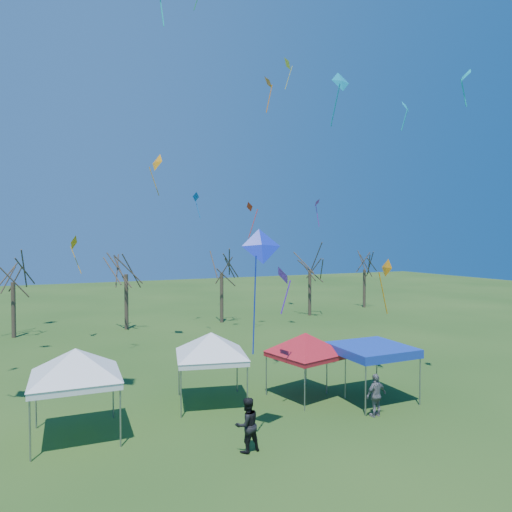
{
  "coord_description": "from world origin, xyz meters",
  "views": [
    {
      "loc": [
        -8.5,
        -14.74,
        7.49
      ],
      "look_at": [
        -0.28,
        3.0,
        6.81
      ],
      "focal_mm": 32.0,
      "sensor_mm": 36.0,
      "label": 1
    }
  ],
  "objects_px": {
    "tree_4": "(310,255)",
    "tree_2": "(126,255)",
    "tent_white_mid": "(211,337)",
    "tree_3": "(222,256)",
    "tent_white_west": "(75,354)",
    "tent_red": "(306,337)",
    "tree_1": "(13,262)",
    "tent_blue": "(372,350)",
    "person_dark": "(247,425)",
    "person_grey": "(376,395)",
    "tree_5": "(365,256)"
  },
  "relations": [
    {
      "from": "tree_2",
      "to": "tree_3",
      "type": "relative_size",
      "value": 1.03
    },
    {
      "from": "tree_1",
      "to": "tent_white_west",
      "type": "bearing_deg",
      "value": -81.21
    },
    {
      "from": "tree_1",
      "to": "tent_blue",
      "type": "xyz_separation_m",
      "value": [
        16.11,
        -22.45,
        -3.45
      ]
    },
    {
      "from": "tent_white_mid",
      "to": "tree_1",
      "type": "bearing_deg",
      "value": 114.65
    },
    {
      "from": "tree_4",
      "to": "tree_2",
      "type": "bearing_deg",
      "value": 178.78
    },
    {
      "from": "tent_white_west",
      "to": "person_grey",
      "type": "bearing_deg",
      "value": -15.08
    },
    {
      "from": "tree_5",
      "to": "tent_red",
      "type": "distance_m",
      "value": 30.71
    },
    {
      "from": "tent_white_west",
      "to": "tent_red",
      "type": "bearing_deg",
      "value": 1.22
    },
    {
      "from": "tree_1",
      "to": "tent_white_west",
      "type": "height_order",
      "value": "tree_1"
    },
    {
      "from": "tree_1",
      "to": "tent_white_mid",
      "type": "bearing_deg",
      "value": -65.35
    },
    {
      "from": "tree_4",
      "to": "tree_5",
      "type": "distance_m",
      "value": 8.62
    },
    {
      "from": "tree_2",
      "to": "tent_white_west",
      "type": "distance_m",
      "value": 21.61
    },
    {
      "from": "tent_white_west",
      "to": "tree_3",
      "type": "bearing_deg",
      "value": 56.44
    },
    {
      "from": "tree_4",
      "to": "tent_white_west",
      "type": "xyz_separation_m",
      "value": [
        -22.87,
        -20.38,
        -2.89
      ]
    },
    {
      "from": "tree_1",
      "to": "tent_red",
      "type": "xyz_separation_m",
      "value": [
        13.49,
        -20.81,
        -2.92
      ]
    },
    {
      "from": "tent_white_mid",
      "to": "tree_3",
      "type": "bearing_deg",
      "value": 68.12
    },
    {
      "from": "tree_5",
      "to": "tent_blue",
      "type": "height_order",
      "value": "tree_5"
    },
    {
      "from": "tree_3",
      "to": "tent_red",
      "type": "bearing_deg",
      "value": -99.31
    },
    {
      "from": "tree_5",
      "to": "tent_red",
      "type": "xyz_separation_m",
      "value": [
        -21.0,
        -22.22,
        -2.86
      ]
    },
    {
      "from": "tent_white_west",
      "to": "person_grey",
      "type": "distance_m",
      "value": 12.32
    },
    {
      "from": "tree_2",
      "to": "tent_white_mid",
      "type": "xyz_separation_m",
      "value": [
        0.69,
        -19.53,
        -3.23
      ]
    },
    {
      "from": "person_dark",
      "to": "tent_blue",
      "type": "bearing_deg",
      "value": -169.3
    },
    {
      "from": "tent_blue",
      "to": "person_dark",
      "type": "height_order",
      "value": "tent_blue"
    },
    {
      "from": "tree_4",
      "to": "person_dark",
      "type": "height_order",
      "value": "tree_4"
    },
    {
      "from": "tree_2",
      "to": "tent_red",
      "type": "height_order",
      "value": "tree_2"
    },
    {
      "from": "tree_3",
      "to": "person_grey",
      "type": "distance_m",
      "value": 24.2
    },
    {
      "from": "tent_blue",
      "to": "tent_white_west",
      "type": "bearing_deg",
      "value": 173.68
    },
    {
      "from": "tent_white_west",
      "to": "tree_5",
      "type": "bearing_deg",
      "value": 35.69
    },
    {
      "from": "tree_4",
      "to": "tent_red",
      "type": "bearing_deg",
      "value": -122.08
    },
    {
      "from": "tree_3",
      "to": "tent_red",
      "type": "distance_m",
      "value": 20.72
    },
    {
      "from": "tree_2",
      "to": "tree_5",
      "type": "xyz_separation_m",
      "value": [
        26.09,
        1.69,
        -0.56
      ]
    },
    {
      "from": "tree_2",
      "to": "tent_white_mid",
      "type": "distance_m",
      "value": 19.81
    },
    {
      "from": "tent_white_west",
      "to": "person_dark",
      "type": "height_order",
      "value": "tent_white_west"
    },
    {
      "from": "tree_3",
      "to": "tent_blue",
      "type": "bearing_deg",
      "value": -91.8
    },
    {
      "from": "tree_2",
      "to": "tent_blue",
      "type": "distance_m",
      "value": 23.81
    },
    {
      "from": "tree_4",
      "to": "person_grey",
      "type": "xyz_separation_m",
      "value": [
        -11.18,
        -23.53,
        -5.15
      ]
    },
    {
      "from": "tree_3",
      "to": "person_dark",
      "type": "relative_size",
      "value": 4.11
    },
    {
      "from": "tent_blue",
      "to": "person_grey",
      "type": "distance_m",
      "value": 2.53
    },
    {
      "from": "tree_2",
      "to": "person_dark",
      "type": "height_order",
      "value": "tree_2"
    },
    {
      "from": "tree_2",
      "to": "tent_white_mid",
      "type": "bearing_deg",
      "value": -87.98
    },
    {
      "from": "tent_blue",
      "to": "person_grey",
      "type": "xyz_separation_m",
      "value": [
        -1.17,
        -1.73,
        -1.43
      ]
    },
    {
      "from": "tree_5",
      "to": "person_dark",
      "type": "relative_size",
      "value": 3.88
    },
    {
      "from": "tent_white_mid",
      "to": "tree_2",
      "type": "bearing_deg",
      "value": 92.02
    },
    {
      "from": "tree_4",
      "to": "tent_blue",
      "type": "distance_m",
      "value": 24.28
    },
    {
      "from": "tree_1",
      "to": "tent_red",
      "type": "distance_m",
      "value": 24.97
    },
    {
      "from": "tree_5",
      "to": "tent_blue",
      "type": "xyz_separation_m",
      "value": [
        -18.37,
        -23.87,
        -3.39
      ]
    },
    {
      "from": "tree_1",
      "to": "tent_blue",
      "type": "bearing_deg",
      "value": -54.33
    },
    {
      "from": "tent_white_west",
      "to": "tree_4",
      "type": "bearing_deg",
      "value": 41.7
    },
    {
      "from": "tree_4",
      "to": "tree_5",
      "type": "height_order",
      "value": "tree_4"
    },
    {
      "from": "tree_2",
      "to": "tree_3",
      "type": "xyz_separation_m",
      "value": [
        8.4,
        -0.33,
        -0.21
      ]
    }
  ]
}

